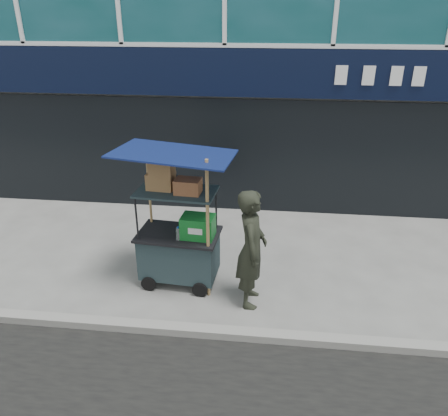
# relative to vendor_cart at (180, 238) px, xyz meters

# --- Properties ---
(ground) EXTENTS (80.00, 80.00, 0.00)m
(ground) POSITION_rel_vendor_cart_xyz_m (0.39, -1.04, -0.79)
(ground) COLOR slate
(ground) RESTS_ON ground
(curb) EXTENTS (80.00, 0.18, 0.12)m
(curb) POSITION_rel_vendor_cart_xyz_m (0.39, -1.24, -0.73)
(curb) COLOR gray
(curb) RESTS_ON ground
(vendor_cart) EXTENTS (1.76, 1.31, 2.26)m
(vendor_cart) POSITION_rel_vendor_cart_xyz_m (0.00, 0.00, 0.00)
(vendor_cart) COLOR #1A282D
(vendor_cart) RESTS_ON ground
(vendor_man) EXTENTS (0.44, 0.67, 1.82)m
(vendor_man) POSITION_rel_vendor_cart_xyz_m (1.14, -0.41, 0.12)
(vendor_man) COLOR black
(vendor_man) RESTS_ON ground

